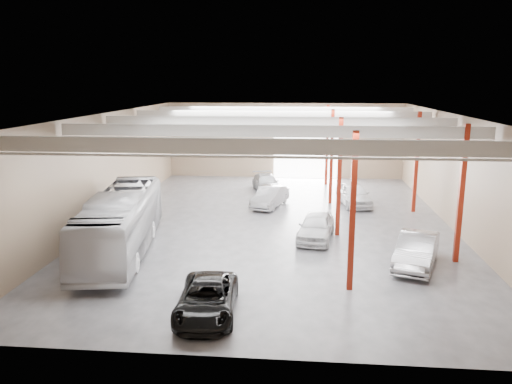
% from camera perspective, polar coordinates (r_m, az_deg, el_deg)
% --- Properties ---
extents(depot_shell, '(22.12, 32.12, 7.06)m').
position_cam_1_polar(depot_shell, '(31.64, 2.60, 5.26)').
color(depot_shell, '#424247').
rests_on(depot_shell, ground).
extents(coach_bus, '(4.46, 12.07, 3.28)m').
position_cam_1_polar(coach_bus, '(27.55, -15.15, -3.36)').
color(coach_bus, silver).
rests_on(coach_bus, ground).
extents(black_sedan, '(2.54, 4.96, 1.34)m').
position_cam_1_polar(black_sedan, '(20.03, -5.63, -12.04)').
color(black_sedan, black).
rests_on(black_sedan, ground).
extents(car_row_a, '(2.56, 4.85, 1.57)m').
position_cam_1_polar(car_row_a, '(29.07, 6.87, -3.92)').
color(car_row_a, silver).
rests_on(car_row_a, ground).
extents(car_row_b, '(2.76, 4.73, 1.47)m').
position_cam_1_polar(car_row_b, '(36.39, 1.60, -0.55)').
color(car_row_b, '#A09FA4').
rests_on(car_row_b, ground).
extents(car_row_c, '(3.01, 5.10, 1.39)m').
position_cam_1_polar(car_row_c, '(41.51, 1.19, 1.03)').
color(car_row_c, gray).
rests_on(car_row_c, ground).
extents(car_right_near, '(3.27, 5.25, 1.63)m').
position_cam_1_polar(car_right_near, '(26.03, 17.88, -6.37)').
color(car_right_near, '#9D9DA1').
rests_on(car_right_near, ground).
extents(car_right_far, '(2.67, 5.00, 1.62)m').
position_cam_1_polar(car_right_far, '(37.51, 11.12, -0.27)').
color(car_right_far, silver).
rests_on(car_right_far, ground).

